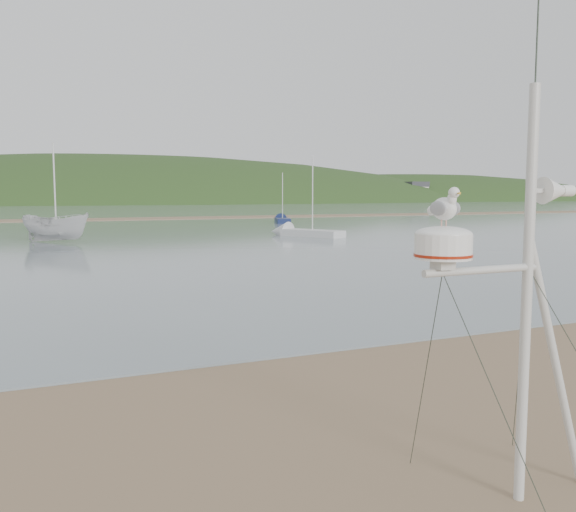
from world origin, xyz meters
name	(u,v)px	position (x,y,z in m)	size (l,w,h in m)	color
ground	(164,480)	(0.00, 0.00, 0.00)	(560.00, 560.00, 0.00)	brown
water	(21,209)	(0.00, 132.00, 0.02)	(560.00, 256.00, 0.04)	slate
sandbar	(27,220)	(0.00, 70.00, 0.07)	(560.00, 7.00, 0.07)	brown
hill_ridge	(74,255)	(18.52, 235.00, -19.70)	(620.00, 180.00, 80.00)	#203917
far_cottages	(29,191)	(3.00, 196.00, 4.00)	(294.40, 6.30, 8.00)	silver
mast_rig	(522,385)	(3.16, -1.96, 1.22)	(2.24, 2.40, 5.06)	silver
boat_white	(55,204)	(1.04, 34.99, 2.50)	(1.85, 1.90, 4.93)	silver
sailboat_blue_far	(281,220)	(25.30, 54.68, 0.30)	(3.16, 5.91, 5.77)	#151F49
sailboat_white_near	(295,232)	(17.52, 34.33, 0.30)	(4.18, 6.37, 6.32)	silver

